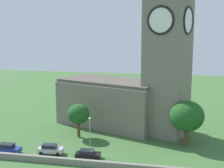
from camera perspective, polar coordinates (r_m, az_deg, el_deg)
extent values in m
plane|color=#3D6633|center=(70.33, 0.44, -8.94)|extent=(200.00, 200.00, 0.00)
cube|color=slate|center=(75.49, -0.16, -3.59)|extent=(26.87, 20.02, 10.28)
cube|color=#524C43|center=(74.44, -0.16, 0.53)|extent=(26.52, 19.08, 0.70)
cube|color=slate|center=(67.50, 10.06, 3.47)|extent=(10.66, 10.66, 30.65)
cylinder|color=white|center=(63.28, 8.86, 11.45)|extent=(5.04, 1.94, 5.32)
torus|color=black|center=(63.28, 8.86, 11.45)|extent=(5.61, 2.44, 5.80)
cylinder|color=white|center=(65.74, 13.78, 11.22)|extent=(1.94, 5.04, 5.32)
torus|color=black|center=(65.74, 13.78, 11.22)|extent=(2.44, 5.61, 5.80)
cube|color=gray|center=(53.78, -3.43, -14.33)|extent=(45.03, 0.70, 1.11)
cube|color=#233D9E|center=(62.13, -18.48, -11.25)|extent=(4.80, 1.79, 0.85)
cube|color=#1E232B|center=(61.99, -18.71, -10.56)|extent=(2.69, 1.58, 0.68)
cylinder|color=black|center=(62.24, -16.71, -11.54)|extent=(0.68, 0.32, 0.68)
cylinder|color=black|center=(60.79, -17.53, -12.10)|extent=(0.68, 0.32, 0.68)
cylinder|color=black|center=(63.79, -19.35, -11.15)|extent=(0.68, 0.32, 0.68)
cube|color=silver|center=(59.76, -11.14, -11.77)|extent=(4.72, 2.15, 0.85)
cube|color=#1E232B|center=(59.55, -11.38, -11.06)|extent=(2.69, 1.77, 0.68)
cylinder|color=black|center=(60.25, -9.42, -11.96)|extent=(0.71, 0.37, 0.68)
cylinder|color=black|center=(58.68, -9.91, -12.58)|extent=(0.71, 0.37, 0.68)
cylinder|color=black|center=(61.17, -12.29, -11.72)|extent=(0.71, 0.37, 0.68)
cylinder|color=black|center=(59.62, -12.85, -12.32)|extent=(0.71, 0.37, 0.68)
cube|color=black|center=(56.88, -4.39, -12.83)|extent=(4.64, 2.42, 0.75)
cube|color=#1E232B|center=(56.66, -4.63, -12.19)|extent=(2.66, 1.98, 0.60)
cylinder|color=black|center=(57.69, -2.70, -12.89)|extent=(0.64, 0.41, 0.60)
cylinder|color=black|center=(55.91, -2.99, -13.64)|extent=(0.64, 0.41, 0.60)
cylinder|color=black|center=(58.17, -5.73, -12.73)|extent=(0.64, 0.41, 0.60)
cylinder|color=black|center=(56.41, -6.11, -13.47)|extent=(0.64, 0.41, 0.60)
cylinder|color=#9EA0A5|center=(58.69, -4.05, -9.48)|extent=(0.14, 0.14, 6.39)
sphere|color=#F4EFCC|center=(57.67, -4.09, -6.27)|extent=(0.44, 0.44, 0.44)
cylinder|color=brown|center=(64.39, 13.37, -9.36)|extent=(0.95, 0.95, 3.45)
ellipsoid|color=#1E511E|center=(63.16, 13.52, -5.69)|extent=(6.76, 6.76, 6.08)
cylinder|color=brown|center=(67.71, -6.11, -8.27)|extent=(0.66, 0.66, 3.29)
ellipsoid|color=#1E511E|center=(66.74, -6.17, -5.48)|extent=(4.72, 4.72, 4.24)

